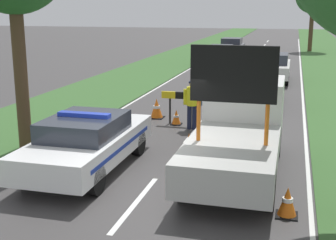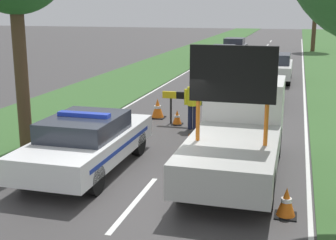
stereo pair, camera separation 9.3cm
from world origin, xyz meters
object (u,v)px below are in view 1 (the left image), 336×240
traffic_cone_near_police (157,108)px  queued_car_sedan_silver (256,86)px  queued_car_wagon_maroon (221,54)px  queued_car_suv_grey (232,47)px  pedestrian_civilian (209,102)px  traffic_cone_behind_barrier (189,142)px  police_officer (192,101)px  work_truck (240,128)px  traffic_cone_centre_front (176,117)px  traffic_cone_lane_edge (130,122)px  queued_car_van_white (272,67)px  road_barrier (204,99)px  police_car (87,142)px  traffic_cone_near_truck (287,202)px

traffic_cone_near_police → queued_car_sedan_silver: queued_car_sedan_silver is taller
queued_car_wagon_maroon → queued_car_suv_grey: (0.10, 5.35, 0.06)m
queued_car_wagon_maroon → queued_car_suv_grey: bearing=-91.0°
pedestrian_civilian → traffic_cone_behind_barrier: 2.67m
police_officer → queued_car_suv_grey: bearing=-111.4°
work_truck → queued_car_sedan_silver: bearing=-85.9°
work_truck → traffic_cone_centre_front: size_ratio=11.02×
traffic_cone_lane_edge → work_truck: bearing=-35.2°
work_truck → traffic_cone_near_police: size_ratio=7.89×
police_officer → traffic_cone_behind_barrier: bearing=74.7°
traffic_cone_centre_front → police_officer: bearing=-36.2°
queued_car_van_white → queued_car_suv_grey: bearing=-72.5°
police_officer → traffic_cone_centre_front: (-0.66, 0.48, -0.72)m
traffic_cone_centre_front → traffic_cone_behind_barrier: bearing=-69.5°
work_truck → traffic_cone_near_police: bearing=-50.9°
traffic_cone_behind_barrier → queued_car_suv_grey: (-2.14, 25.73, 0.53)m
work_truck → queued_car_van_white: (0.09, 14.90, -0.27)m
road_barrier → queued_car_wagon_maroon: 17.45m
work_truck → traffic_cone_lane_edge: 4.79m
police_car → traffic_cone_centre_front: size_ratio=9.32×
pedestrian_civilian → traffic_cone_near_police: bearing=135.2°
traffic_cone_near_police → traffic_cone_lane_edge: 2.08m
police_car → police_officer: 4.92m
queued_car_sedan_silver → queued_car_wagon_maroon: 13.55m
queued_car_sedan_silver → queued_car_van_white: queued_car_van_white is taller
traffic_cone_behind_barrier → queued_car_wagon_maroon: 20.51m
police_car → traffic_cone_near_police: 5.89m
police_officer → queued_car_wagon_maroon: police_officer is taller
traffic_cone_behind_barrier → queued_car_van_white: 13.96m
work_truck → traffic_cone_near_police: work_truck is taller
police_car → traffic_cone_near_police: bearing=91.5°
traffic_cone_near_police → traffic_cone_behind_barrier: (2.05, -3.73, -0.09)m
traffic_cone_near_police → work_truck: bearing=-53.3°
traffic_cone_behind_barrier → queued_car_wagon_maroon: queued_car_wagon_maroon is taller
traffic_cone_near_truck → traffic_cone_behind_barrier: 4.56m
pedestrian_civilian → traffic_cone_lane_edge: bearing=-176.3°
queued_car_wagon_maroon → traffic_cone_lane_edge: bearing=89.6°
road_barrier → queued_car_van_white: bearing=84.8°
queued_car_suv_grey → traffic_cone_centre_front: bearing=92.6°
pedestrian_civilian → queued_car_van_white: pedestrian_civilian is taller
traffic_cone_near_police → traffic_cone_centre_front: (0.94, -0.78, -0.10)m
queued_car_wagon_maroon → traffic_cone_near_truck: bearing=101.8°
traffic_cone_near_truck → queued_car_sedan_silver: bearing=97.8°
pedestrian_civilian → traffic_cone_near_truck: pedestrian_civilian is taller
queued_car_van_white → queued_car_suv_grey: 12.45m
traffic_cone_near_truck → traffic_cone_behind_barrier: size_ratio=1.10×
police_car → queued_car_sedan_silver: bearing=72.5°
work_truck → traffic_cone_behind_barrier: size_ratio=10.46×
pedestrian_civilian → traffic_cone_centre_front: (-1.21, 0.37, -0.68)m
queued_car_suv_grey → work_truck: bearing=97.8°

